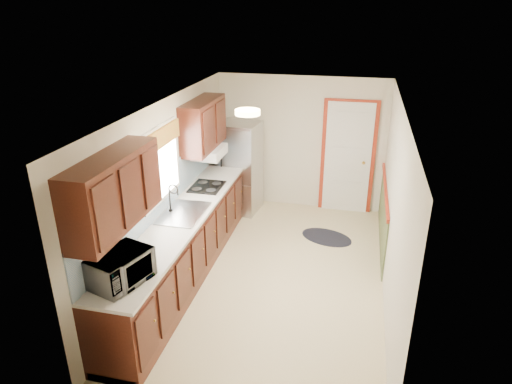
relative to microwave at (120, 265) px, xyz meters
The scene contains 8 objects.
room_shell 2.22m from the microwave, 57.25° to the left, with size 3.20×5.20×2.52m.
kitchen_run 1.61m from the microwave, 91.29° to the left, with size 0.63×4.00×2.20m.
back_wall_trim 4.64m from the microwave, 61.72° to the left, with size 1.12×2.30×2.08m.
ceiling_fixture 2.25m from the microwave, 61.62° to the left, with size 0.30×0.30×0.06m, color #FFD88C.
microwave is the anchor object (origin of this frame).
refrigerator 3.93m from the microwave, 87.37° to the left, with size 0.75×0.73×1.63m.
rug 3.83m from the microwave, 59.85° to the left, with size 0.84×0.54×0.01m, color black.
cooktop 2.62m from the microwave, 89.78° to the left, with size 0.47×0.56×0.02m, color black.
Camera 1 is at (1.00, -5.35, 3.59)m, focal length 32.00 mm.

